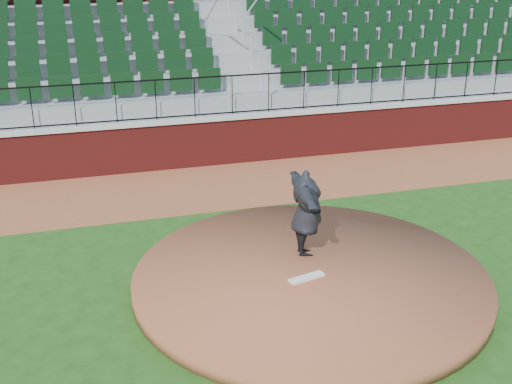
% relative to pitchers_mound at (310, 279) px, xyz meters
% --- Properties ---
extents(ground, '(90.00, 90.00, 0.00)m').
position_rel_pitchers_mound_xyz_m(ground, '(-0.59, -0.21, -0.12)').
color(ground, '#1C4513').
rests_on(ground, ground).
extents(warning_track, '(34.00, 3.20, 0.01)m').
position_rel_pitchers_mound_xyz_m(warning_track, '(-0.59, 5.19, -0.12)').
color(warning_track, brown).
rests_on(warning_track, ground).
extents(field_wall, '(34.00, 0.35, 1.20)m').
position_rel_pitchers_mound_xyz_m(field_wall, '(-0.59, 6.79, 0.47)').
color(field_wall, maroon).
rests_on(field_wall, ground).
extents(wall_cap, '(34.00, 0.45, 0.10)m').
position_rel_pitchers_mound_xyz_m(wall_cap, '(-0.59, 6.79, 1.12)').
color(wall_cap, '#B7B7B7').
rests_on(wall_cap, field_wall).
extents(wall_railing, '(34.00, 0.05, 1.00)m').
position_rel_pitchers_mound_xyz_m(wall_railing, '(-0.59, 6.79, 1.67)').
color(wall_railing, black).
rests_on(wall_railing, wall_cap).
extents(seating_stands, '(34.00, 5.10, 4.60)m').
position_rel_pitchers_mound_xyz_m(seating_stands, '(-0.59, 9.51, 2.18)').
color(seating_stands, gray).
rests_on(seating_stands, ground).
extents(concourse_wall, '(34.00, 0.50, 5.50)m').
position_rel_pitchers_mound_xyz_m(concourse_wall, '(-0.59, 12.31, 2.62)').
color(concourse_wall, maroon).
rests_on(concourse_wall, ground).
extents(pitchers_mound, '(6.02, 6.02, 0.25)m').
position_rel_pitchers_mound_xyz_m(pitchers_mound, '(0.00, 0.00, 0.00)').
color(pitchers_mound, brown).
rests_on(pitchers_mound, ground).
extents(pitching_rubber, '(0.66, 0.31, 0.04)m').
position_rel_pitchers_mound_xyz_m(pitching_rubber, '(-0.14, -0.19, 0.15)').
color(pitching_rubber, white).
rests_on(pitching_rubber, pitchers_mound).
extents(pitcher, '(0.83, 2.02, 1.59)m').
position_rel_pitchers_mound_xyz_m(pitcher, '(0.16, 0.69, 0.92)').
color(pitcher, black).
rests_on(pitcher, pitchers_mound).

